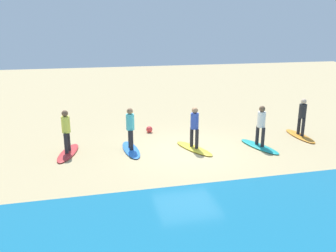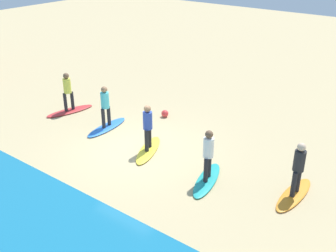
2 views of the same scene
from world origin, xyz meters
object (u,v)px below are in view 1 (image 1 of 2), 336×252
Objects in this scene: surfer_orange at (302,114)px; surfer_yellow at (194,125)px; surfboard_orange at (300,136)px; beach_ball at (149,129)px; surfer_red at (66,128)px; surfboard_red at (68,153)px; surfboard_blue at (131,150)px; surfer_blue at (130,126)px; surfer_teal at (261,123)px; surfboard_yellow at (194,148)px; surfboard_teal at (259,146)px.

surfer_orange is 1.00× the size of surfer_yellow.
surfer_orange is (0.00, 0.00, 0.99)m from surfboard_orange.
surfer_red is at bearing 29.71° from beach_ball.
surfboard_red is (9.96, -0.18, 0.00)m from surfboard_orange.
surfer_yellow is 2.70m from surfboard_blue.
surfboard_red is at bearing -4.92° from surfer_blue.
surfer_orange is at bearing -160.46° from surfer_teal.
surfer_orange is 0.78× the size of surfboard_yellow.
surfboard_yellow is 2.99m from beach_ball.
surfboard_yellow is 2.70m from surfer_blue.
surfboard_teal is at bearing 59.67° from surfboard_yellow.
surfer_teal is at bearing 76.91° from surfboard_blue.
surfer_blue is 2.61m from surfboard_red.
surfboard_blue is at bearing 0.22° from surfer_orange.
surfer_orange is 2.76m from surfboard_teal.
surfer_teal is 1.00× the size of surfer_yellow.
surfer_teal is 5.54× the size of beach_ball.
surfer_blue reaches higher than surfboard_teal.
surfer_orange is at bearing -88.56° from surfboard_orange.
surfer_orange and surfer_red have the same top height.
surfer_orange is 1.00× the size of surfer_teal.
surfer_orange reaches higher than beach_ball.
surfboard_yellow is at bearing 76.00° from surfboard_blue.
surfboard_orange is 7.62m from surfer_blue.
surfer_teal reaches higher than surfboard_yellow.
surfboard_blue is at bearing 175.08° from surfer_red.
surfer_orange is 7.55m from surfer_blue.
surfer_yellow is (2.65, -0.39, 0.00)m from surfer_teal.
surfboard_blue is at bearing 0.00° from surfer_blue.
surfboard_blue is (7.55, 0.03, -0.99)m from surfer_orange.
surfer_blue is (5.12, -0.83, 0.00)m from surfer_teal.
surfer_red is (2.41, -0.21, 0.99)m from surfboard_blue.
surfboard_yellow is 5.02m from surfer_red.
surfboard_yellow is at bearing -113.54° from surfboard_teal.
surfboard_red is at bearing -119.52° from surfboard_yellow.
surfboard_blue is at bearing 99.25° from surfboard_red.
surfer_yellow is 2.51m from surfer_blue.
surfboard_orange is 2.76m from surfer_teal.
surfer_orange and surfer_yellow have the same top height.
surfer_teal and surfer_yellow have the same top height.
beach_ball is (1.32, -2.68, -0.89)m from surfer_yellow.
surfboard_orange is 5.20m from surfer_yellow.
surfer_teal is at bearing 172.13° from surfer_red.
surfboard_orange is 1.28× the size of surfer_yellow.
surfer_blue is (5.12, -0.83, 0.99)m from surfboard_teal.
surfboard_yellow is at bearing 5.29° from surfer_orange.
surfboard_teal is 7.09× the size of beach_ball.
surfer_red is 5.54× the size of beach_ball.
surfer_blue is 2.67m from beach_ball.
surfer_teal is 0.78× the size of surfboard_red.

